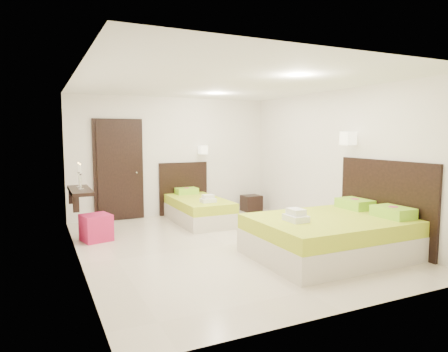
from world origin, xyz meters
name	(u,v)px	position (x,y,z in m)	size (l,w,h in m)	color
floor	(226,245)	(0.00, 0.00, 0.00)	(5.50, 5.50, 0.00)	beige
bed_single	(197,208)	(0.23, 1.89, 0.28)	(1.12, 1.87, 1.54)	beige
bed_double	(334,233)	(1.22, -1.18, 0.33)	(2.23, 1.90, 1.84)	beige
nightstand	(251,203)	(1.79, 2.37, 0.19)	(0.42, 0.37, 0.37)	black
ottoman	(96,228)	(-1.88, 1.19, 0.22)	(0.45, 0.45, 0.45)	#AA1644
door	(119,170)	(-1.20, 2.70, 1.05)	(1.02, 0.15, 2.14)	black
console_shelf	(80,191)	(-2.08, 1.60, 0.82)	(0.35, 1.20, 0.78)	black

